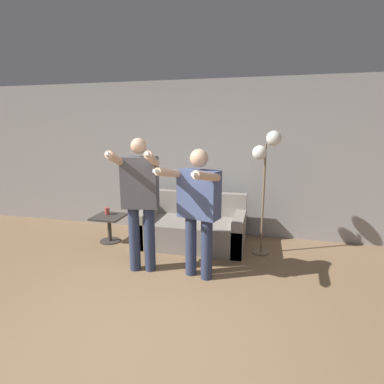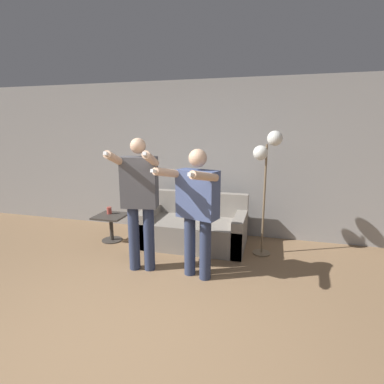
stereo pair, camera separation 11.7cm
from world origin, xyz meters
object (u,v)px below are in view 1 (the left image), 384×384
cat (198,187)px  side_table (109,223)px  person_left (140,196)px  person_right (198,205)px  cup (107,211)px  floor_lamp (266,157)px  couch (193,229)px

cat → side_table: 1.55m
person_left → person_right: bearing=-10.0°
cat → cup: bearing=-161.9°
floor_lamp → side_table: 2.66m
floor_lamp → side_table: size_ratio=3.79×
couch → side_table: 1.36m
side_table → cup: bearing=132.7°
cat → cup: size_ratio=4.29×
person_right → side_table: 1.95m
cat → floor_lamp: 1.28m
couch → cup: bearing=-174.4°
person_right → side_table: person_right is taller
cat → floor_lamp: (1.07, -0.42, 0.56)m
person_left → side_table: size_ratio=3.61×
cat → floor_lamp: size_ratio=0.27×
couch → person_left: size_ratio=0.95×
couch → side_table: couch is taller
person_right → cat: 1.39m
cat → person_left: bearing=-107.7°
couch → cat: bearing=89.3°
couch → floor_lamp: (1.07, -0.10, 1.17)m
person_right → cup: 1.98m
person_left → side_table: person_left is taller
person_right → cat: (-0.31, 1.35, -0.06)m
floor_lamp → side_table: bearing=-177.4°
floor_lamp → cat: bearing=158.6°
couch → person_right: bearing=-73.2°
person_left → cat: (0.43, 1.35, -0.12)m
cup → person_left: bearing=-42.3°
person_left → cup: person_left is taller
floor_lamp → cup: floor_lamp is taller
person_left → floor_lamp: size_ratio=0.95×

